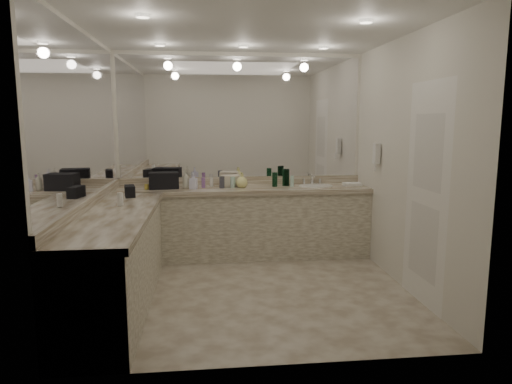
{
  "coord_description": "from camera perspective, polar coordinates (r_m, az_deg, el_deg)",
  "views": [
    {
      "loc": [
        -0.45,
        -4.51,
        1.74
      ],
      "look_at": [
        0.09,
        0.4,
        0.96
      ],
      "focal_mm": 32.0,
      "sensor_mm": 36.0,
      "label": 1
    }
  ],
  "objects": [
    {
      "name": "amenity_bottle_4",
      "position": [
        5.76,
        -2.92,
        1.24
      ],
      "size": [
        0.06,
        0.06,
        0.14
      ],
      "primitive_type": "cylinder",
      "color": "silver",
      "rests_on": "vanity_back_top"
    },
    {
      "name": "amenity_bottle_6",
      "position": [
        5.81,
        -11.54,
        1.18
      ],
      "size": [
        0.06,
        0.06,
        0.15
      ],
      "primitive_type": "cylinder",
      "color": "#9966B2",
      "rests_on": "vanity_back_top"
    },
    {
      "name": "amenity_bottle_1",
      "position": [
        5.86,
        -5.58,
        1.25
      ],
      "size": [
        0.05,
        0.05,
        0.12
      ],
      "primitive_type": "cylinder",
      "color": "white",
      "rests_on": "vanity_back_top"
    },
    {
      "name": "faucet",
      "position": [
        6.13,
        7.02,
        1.67
      ],
      "size": [
        0.24,
        0.16,
        0.14
      ],
      "primitive_type": "cube",
      "color": "silver",
      "rests_on": "vanity_back_top"
    },
    {
      "name": "amenity_bottle_7",
      "position": [
        5.77,
        -2.05,
        1.08
      ],
      "size": [
        0.06,
        0.06,
        0.1
      ],
      "primitive_type": "cylinder",
      "color": "white",
      "rests_on": "vanity_back_top"
    },
    {
      "name": "wall_back",
      "position": [
        6.04,
        -1.96,
        4.77
      ],
      "size": [
        3.2,
        0.02,
        2.6
      ],
      "primitive_type": "cube",
      "color": "silver",
      "rests_on": "floor"
    },
    {
      "name": "amenity_bottle_0",
      "position": [
        5.77,
        -13.51,
        0.65
      ],
      "size": [
        0.05,
        0.05,
        0.06
      ],
      "primitive_type": "cylinder",
      "color": "#F2D84C",
      "rests_on": "vanity_back_top"
    },
    {
      "name": "cream_cosmetic_case",
      "position": [
        5.86,
        -3.2,
        1.39
      ],
      "size": [
        0.27,
        0.19,
        0.14
      ],
      "primitive_type": "cube",
      "rotation": [
        0.0,
        0.0,
        0.17
      ],
      "color": "beige",
      "rests_on": "vanity_back_top"
    },
    {
      "name": "amenity_bottle_3",
      "position": [
        5.71,
        -4.28,
        1.22
      ],
      "size": [
        0.06,
        0.06,
        0.15
      ],
      "primitive_type": "cylinder",
      "color": "#3F3F4C",
      "rests_on": "vanity_back_top"
    },
    {
      "name": "mirror_back",
      "position": [
        6.01,
        -1.98,
        9.28
      ],
      "size": [
        3.12,
        0.01,
        1.55
      ],
      "primitive_type": "cube",
      "color": "white",
      "rests_on": "wall_back"
    },
    {
      "name": "lotion_left",
      "position": [
        4.69,
        -16.61,
        -0.94
      ],
      "size": [
        0.05,
        0.05,
        0.13
      ],
      "primitive_type": "cylinder",
      "color": "white",
      "rests_on": "vanity_left_top"
    },
    {
      "name": "door",
      "position": [
        4.54,
        20.46,
        -0.34
      ],
      "size": [
        0.02,
        0.82,
        2.1
      ],
      "primitive_type": "cube",
      "color": "white",
      "rests_on": "wall_right"
    },
    {
      "name": "sink",
      "position": [
        5.93,
        7.47,
        0.69
      ],
      "size": [
        0.44,
        0.44,
        0.03
      ],
      "primitive_type": "cylinder",
      "color": "white",
      "rests_on": "vanity_back_top"
    },
    {
      "name": "hand_towel",
      "position": [
        6.04,
        11.92,
        0.95
      ],
      "size": [
        0.23,
        0.15,
        0.04
      ],
      "primitive_type": "cube",
      "rotation": [
        0.0,
        0.0,
        0.01
      ],
      "color": "white",
      "rests_on": "vanity_back_top"
    },
    {
      "name": "backsplash_back",
      "position": [
        6.05,
        -1.93,
        1.45
      ],
      "size": [
        3.2,
        0.04,
        0.1
      ],
      "primitive_type": "cube",
      "color": "beige",
      "rests_on": "vanity_back_top"
    },
    {
      "name": "mirror_left",
      "position": [
        4.65,
        -20.69,
        8.83
      ],
      "size": [
        0.01,
        2.92,
        1.55
      ],
      "primitive_type": "cube",
      "color": "white",
      "rests_on": "wall_left"
    },
    {
      "name": "black_bag_spill",
      "position": [
        5.25,
        -15.49,
        0.13
      ],
      "size": [
        0.15,
        0.25,
        0.13
      ],
      "primitive_type": "cube",
      "rotation": [
        0.0,
        0.0,
        0.21
      ],
      "color": "black",
      "rests_on": "vanity_left_top"
    },
    {
      "name": "amenity_bottle_5",
      "position": [
        5.85,
        4.53,
        1.37
      ],
      "size": [
        0.05,
        0.05,
        0.14
      ],
      "primitive_type": "cylinder",
      "color": "silver",
      "rests_on": "vanity_back_top"
    },
    {
      "name": "soap_bottle_a",
      "position": [
        5.76,
        -8.79,
        1.54
      ],
      "size": [
        0.09,
        0.09,
        0.21
      ],
      "primitive_type": "imported",
      "rotation": [
        0.0,
        0.0,
        -0.15
      ],
      "color": "beige",
      "rests_on": "vanity_back_top"
    },
    {
      "name": "black_toiletry_bag",
      "position": [
        5.78,
        -11.47,
        1.45
      ],
      "size": [
        0.39,
        0.27,
        0.2
      ],
      "primitive_type": "cube",
      "rotation": [
        0.0,
        0.0,
        0.13
      ],
      "color": "black",
      "rests_on": "vanity_back_top"
    },
    {
      "name": "amenity_bottle_2",
      "position": [
        5.78,
        -6.6,
        1.18
      ],
      "size": [
        0.05,
        0.05,
        0.13
      ],
      "primitive_type": "cylinder",
      "color": "#9966B2",
      "rests_on": "vanity_back_top"
    },
    {
      "name": "vanity_left_top",
      "position": [
        4.38,
        -17.22,
        -2.91
      ],
      "size": [
        0.64,
        2.42,
        0.06
      ],
      "primitive_type": "cube",
      "color": "beige",
      "rests_on": "vanity_left_base"
    },
    {
      "name": "vanity_left_base",
      "position": [
        4.49,
        -17.08,
        -8.55
      ],
      "size": [
        0.6,
        2.4,
        0.84
      ],
      "primitive_type": "cube",
      "color": "beige",
      "rests_on": "floor"
    },
    {
      "name": "soap_bottle_c",
      "position": [
        5.74,
        -1.78,
        1.5
      ],
      "size": [
        0.18,
        0.18,
        0.19
      ],
      "primitive_type": "imported",
      "rotation": [
        0.0,
        0.0,
        -0.22
      ],
      "color": "#F1ED90",
      "rests_on": "vanity_back_top"
    },
    {
      "name": "floor",
      "position": [
        4.85,
        -0.53,
        -12.07
      ],
      "size": [
        3.2,
        3.2,
        0.0
      ],
      "primitive_type": "plane",
      "color": "#C0B5A2",
      "rests_on": "ground"
    },
    {
      "name": "ceiling",
      "position": [
        4.61,
        -0.58,
        19.72
      ],
      "size": [
        3.2,
        3.2,
        0.0
      ],
      "primitive_type": "plane",
      "color": "white",
      "rests_on": "floor"
    },
    {
      "name": "green_bottle_2",
      "position": [
        5.91,
        3.89,
        1.84
      ],
      "size": [
        0.06,
        0.06,
        0.22
      ],
      "primitive_type": "cylinder",
      "color": "#104225",
      "rests_on": "vanity_back_top"
    },
    {
      "name": "backsplash_left",
      "position": [
        4.71,
        -20.04,
        -1.24
      ],
      "size": [
        0.04,
        3.0,
        0.1
      ],
      "primitive_type": "cube",
      "color": "beige",
      "rests_on": "vanity_left_top"
    },
    {
      "name": "wall_right",
      "position": [
        4.97,
        18.18,
        3.43
      ],
      "size": [
        0.02,
        3.0,
        2.6
      ],
      "primitive_type": "cube",
      "color": "silver",
      "rests_on": "floor"
    },
    {
      "name": "wall_left",
      "position": [
        4.67,
        -20.51,
        2.99
      ],
      "size": [
        0.02,
        3.0,
        2.6
      ],
      "primitive_type": "cube",
      "color": "silver",
      "rests_on": "floor"
    },
    {
      "name": "vanity_back_top",
      "position": [
        5.78,
        -1.71,
        0.29
      ],
      "size": [
        3.2,
        0.64,
        0.06
      ],
      "primitive_type": "cube",
      "color": "beige",
      "rests_on": "vanity_back_base"
    },
    {
      "name": "wall_phone",
      "position": [
        5.59,
        14.84,
        4.66
      ],
      "size": [
        0.06,
        0.1,
        0.24
      ],
      "primitive_type": "cube",
      "color": "white",
      "rests_on": "wall_right"
    },
    {
      "name": "green_bottle_0",
      "position": [
        5.93,
        3.67,
        1.85
      ],
      "size": [
        0.07,
        0.07,
        0.22
      ],
      "primitive_type": "cylinder",
      "color": "#104225",
      "rests_on": "vanity_back_top"
    },
    {
      "name": "soap_bottle_b",
      "position": [
        5.69,
        -7.85,
        1.37
      ],
      "size": [
        0.11,
        0.11,
        0.19
      ],
      "primitive_type": "imported",
      "rotation": [
        0.0,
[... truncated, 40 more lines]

